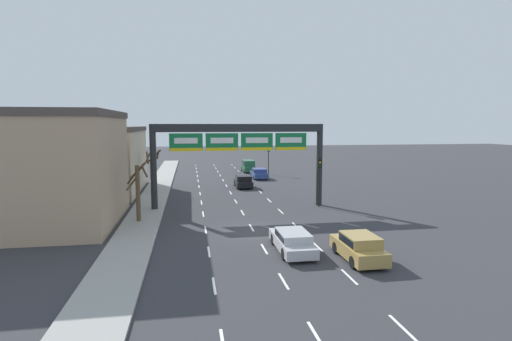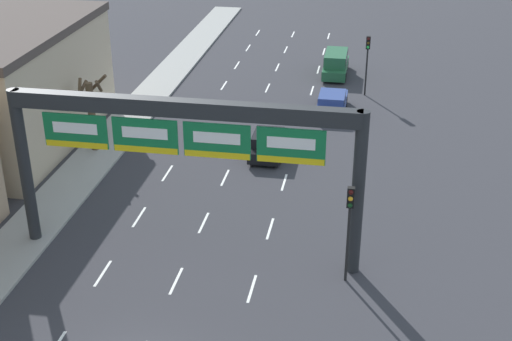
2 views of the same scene
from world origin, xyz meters
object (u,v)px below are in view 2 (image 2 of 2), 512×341
car_black (268,142)px  traffic_light_mid_block (349,215)px  sign_gantry (183,139)px  car_blue (332,102)px  suv_green (336,63)px  tree_bare_second (91,110)px  traffic_light_near_gantry (368,53)px

car_black → traffic_light_mid_block: traffic_light_mid_block is taller
sign_gantry → car_black: (1.87, 11.38, -4.95)m
traffic_light_mid_block → car_black: bearing=113.4°
car_blue → suv_green: size_ratio=0.96×
tree_bare_second → car_blue: bearing=32.9°
sign_gantry → car_black: 12.55m
tree_bare_second → traffic_light_near_gantry: bearing=38.9°
sign_gantry → traffic_light_near_gantry: size_ratio=3.56×
car_blue → traffic_light_mid_block: (2.09, -19.57, 2.45)m
sign_gantry → car_black: bearing=80.7°
car_blue → traffic_light_mid_block: size_ratio=0.99×
car_blue → traffic_light_near_gantry: size_ratio=1.03×
suv_green → traffic_light_mid_block: 27.75m
car_black → tree_bare_second: 10.48m
sign_gantry → tree_bare_second: size_ratio=3.40×
traffic_light_near_gantry → car_black: bearing=-115.0°
traffic_light_mid_block → tree_bare_second: bearing=144.9°
sign_gantry → traffic_light_mid_block: size_ratio=3.43×
car_black → traffic_light_mid_block: size_ratio=0.94×
traffic_light_near_gantry → traffic_light_mid_block: (0.01, -23.42, 0.11)m
car_blue → traffic_light_mid_block: bearing=-83.9°
traffic_light_mid_block → suv_green: bearing=95.0°
sign_gantry → tree_bare_second: (-8.37, 10.11, -3.10)m
traffic_light_near_gantry → tree_bare_second: (-15.49, -12.51, -0.48)m
sign_gantry → car_blue: size_ratio=3.45×
car_black → traffic_light_near_gantry: 12.63m
suv_green → car_black: bearing=-100.5°
sign_gantry → car_blue: bearing=75.0°
car_blue → traffic_light_mid_block: traffic_light_mid_block is taller
sign_gantry → car_black: sign_gantry is taller
traffic_light_mid_block → tree_bare_second: 18.96m
sign_gantry → traffic_light_mid_block: 7.61m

